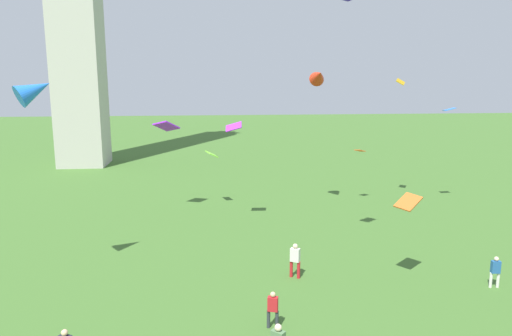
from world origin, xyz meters
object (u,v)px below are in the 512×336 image
Objects in this scene: person_4 at (295,258)px; kite_flying_5 at (167,126)px; kite_flying_4 at (212,154)px; kite_flying_2 at (401,82)px; kite_flying_6 at (319,76)px; person_3 at (273,308)px; kite_flying_1 at (408,202)px; kite_flying_9 at (34,90)px; kite_flying_8 at (234,127)px; kite_flying_7 at (449,109)px; kite_flying_0 at (360,151)px; person_2 at (495,270)px.

kite_flying_5 is at bearing -28.73° from person_4.
kite_flying_4 is 4.25m from kite_flying_5.
kite_flying_6 is at bearing 136.44° from kite_flying_2.
person_3 is 0.87× the size of person_4.
kite_flying_4 is at bearing 114.21° from person_3.
kite_flying_9 is at bearing 138.01° from kite_flying_1.
kite_flying_7 is at bearing -156.30° from kite_flying_8.
person_3 is 1.47× the size of kite_flying_2.
kite_flying_8 is at bearing 91.03° from kite_flying_1.
kite_flying_6 is at bearing -145.88° from kite_flying_8.
kite_flying_5 is at bearing 96.07° from kite_flying_1.
kite_flying_2 reaches higher than kite_flying_1.
kite_flying_0 is at bearing -142.09° from kite_flying_8.
kite_flying_7 is 0.82× the size of kite_flying_8.
person_4 is 1.20× the size of kite_flying_1.
kite_flying_6 reaches higher than kite_flying_9.
kite_flying_5 is 21.30m from kite_flying_7.
kite_flying_5 is at bearing 4.19° from kite_flying_7.
kite_flying_9 is (-12.06, 0.48, 8.38)m from person_4.
person_3 is at bearing 100.60° from person_4.
kite_flying_6 is at bearing -60.99° from kite_flying_5.
kite_flying_8 is (-7.84, 10.02, 2.65)m from kite_flying_1.
kite_flying_6 reaches higher than kite_flying_5.
kite_flying_5 reaches higher than person_4.
kite_flying_0 is at bearing 43.90° from kite_flying_1.
kite_flying_4 is at bearing 164.43° from kite_flying_6.
kite_flying_1 is 1.18× the size of kite_flying_4.
kite_flying_2 is at bearing 33.18° from kite_flying_1.
kite_flying_1 is (-2.40, -15.00, -0.13)m from kite_flying_0.
kite_flying_0 is 0.64× the size of kite_flying_1.
kite_flying_7 is 16.97m from kite_flying_8.
kite_flying_8 is (1.46, -4.87, 2.60)m from kite_flying_4.
person_4 is (-9.35, 2.07, 0.13)m from person_2.
kite_flying_8 is at bearing 138.30° from kite_flying_2.
kite_flying_4 reaches higher than kite_flying_0.
kite_flying_0 is (7.66, 13.97, 3.21)m from person_4.
kite_flying_9 is at bearing 170.22° from person_3.
kite_flying_1 is (5.26, -1.04, 3.08)m from person_4.
kite_flying_5 reaches higher than kite_flying_1.
person_4 is at bearing 131.86° from kite_flying_1.
kite_flying_4 is 18.44m from kite_flying_7.
kite_flying_7 reaches higher than kite_flying_8.
kite_flying_4 is at bearing -61.32° from kite_flying_8.
person_2 is 21.07m from kite_flying_4.
person_3 is at bearing 51.43° from kite_flying_7.
kite_flying_2 is at bearing 91.12° from person_2.
kite_flying_1 is 0.84× the size of kite_flying_6.
kite_flying_1 is at bearing 60.92° from kite_flying_7.
person_3 is 0.81× the size of kite_flying_5.
kite_flying_2 is 0.84× the size of kite_flying_4.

